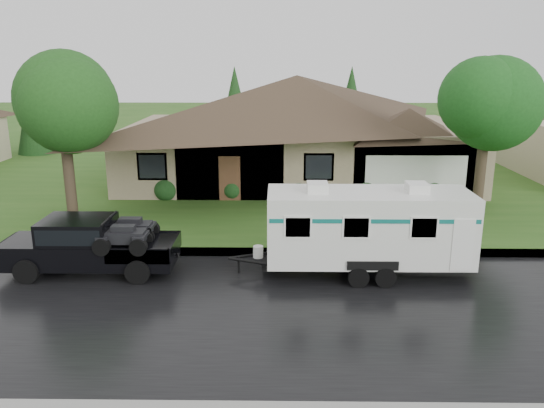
{
  "coord_description": "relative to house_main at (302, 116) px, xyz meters",
  "views": [
    {
      "loc": [
        1.06,
        -15.1,
        6.54
      ],
      "look_at": [
        0.83,
        2.0,
        1.88
      ],
      "focal_mm": 35.0,
      "sensor_mm": 36.0,
      "label": 1
    }
  ],
  "objects": [
    {
      "name": "pickup_truck",
      "position": [
        -7.26,
        -13.28,
        -2.64
      ],
      "size": [
        5.33,
        2.02,
        1.78
      ],
      "color": "black",
      "rests_on": "ground"
    },
    {
      "name": "shrub_row",
      "position": [
        -0.29,
        -4.54,
        -2.94
      ],
      "size": [
        13.6,
        1.0,
        1.0
      ],
      "color": "#143814",
      "rests_on": "lawn"
    },
    {
      "name": "curb",
      "position": [
        -2.29,
        -11.59,
        -3.52
      ],
      "size": [
        140.0,
        0.5,
        0.15
      ],
      "primitive_type": "cube",
      "color": "gray",
      "rests_on": "ground"
    },
    {
      "name": "lawn",
      "position": [
        -2.29,
        1.16,
        -3.52
      ],
      "size": [
        140.0,
        26.0,
        0.15
      ],
      "primitive_type": "cube",
      "color": "#2D571B",
      "rests_on": "ground"
    },
    {
      "name": "tree_left_green",
      "position": [
        -9.63,
        -8.33,
        1.1
      ],
      "size": [
        3.95,
        3.95,
        6.54
      ],
      "color": "#382B1E",
      "rests_on": "lawn"
    },
    {
      "name": "tree_right_green",
      "position": [
        7.29,
        -6.87,
        1.14
      ],
      "size": [
        3.99,
        3.99,
        6.6
      ],
      "color": "#382B1E",
      "rests_on": "lawn"
    },
    {
      "name": "road",
      "position": [
        -2.29,
        -15.84,
        -3.59
      ],
      "size": [
        140.0,
        8.0,
        0.01
      ],
      "primitive_type": "cube",
      "color": "black",
      "rests_on": "ground"
    },
    {
      "name": "house_main",
      "position": [
        0.0,
        0.0,
        0.0
      ],
      "size": [
        19.44,
        10.8,
        6.9
      ],
      "color": "gray",
      "rests_on": "lawn"
    },
    {
      "name": "ground",
      "position": [
        -2.29,
        -13.84,
        -3.59
      ],
      "size": [
        140.0,
        140.0,
        0.0
      ],
      "primitive_type": "plane",
      "color": "#2D571B",
      "rests_on": "ground"
    },
    {
      "name": "travel_trailer",
      "position": [
        1.54,
        -13.28,
        -2.03
      ],
      "size": [
        6.57,
        2.31,
        2.95
      ],
      "color": "white",
      "rests_on": "ground"
    }
  ]
}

